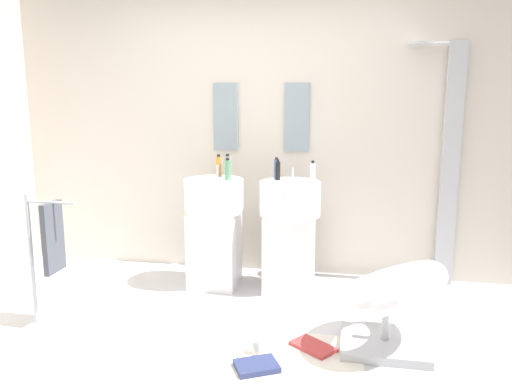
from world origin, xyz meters
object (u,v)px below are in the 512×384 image
object	(u,v)px
soap_bottle_black	(278,170)
pedestal_sink_right	(290,231)
soap_bottle_clear	(313,172)
magazine_navy	(257,366)
soap_bottle_blue	(276,169)
soap_bottle_grey	(228,166)
shower_column	(449,161)
soap_bottle_green	(228,170)
lounge_chair	(386,297)
magazine_red	(313,346)
soap_bottle_amber	(219,166)
towel_rack	(49,240)
pedestal_sink_left	(214,227)
coffee_mug	(257,347)

from	to	relation	value
soap_bottle_black	pedestal_sink_right	bearing A→B (deg)	-30.60
soap_bottle_clear	pedestal_sink_right	bearing A→B (deg)	-178.59
magazine_navy	soap_bottle_blue	bearing A→B (deg)	66.42
soap_bottle_grey	soap_bottle_blue	world-z (taller)	soap_bottle_grey
shower_column	soap_bottle_green	size ratio (longest dim) A/B	11.12
lounge_chair	magazine_red	size ratio (longest dim) A/B	3.66
pedestal_sink_right	lounge_chair	world-z (taller)	pedestal_sink_right
magazine_navy	soap_bottle_amber	world-z (taller)	soap_bottle_amber
soap_bottle_green	soap_bottle_amber	bearing A→B (deg)	125.03
soap_bottle_blue	lounge_chair	bearing A→B (deg)	-49.60
towel_rack	magazine_red	size ratio (longest dim) A/B	3.31
soap_bottle_green	pedestal_sink_right	bearing A→B (deg)	0.69
soap_bottle_grey	soap_bottle_clear	size ratio (longest dim) A/B	1.11
pedestal_sink_right	magazine_navy	xyz separation A→B (m)	(-0.03, -1.32, -0.48)
pedestal_sink_left	soap_bottle_black	xyz separation A→B (m)	(0.53, 0.07, 0.50)
towel_rack	soap_bottle_blue	xyz separation A→B (m)	(1.44, 1.10, 0.38)
shower_column	coffee_mug	world-z (taller)	shower_column
shower_column	soap_bottle_clear	xyz separation A→B (m)	(-1.10, -0.38, -0.07)
towel_rack	soap_bottle_black	bearing A→B (deg)	35.33
pedestal_sink_left	magazine_navy	size ratio (longest dim) A/B	4.08
magazine_navy	coffee_mug	size ratio (longest dim) A/B	2.81
magazine_red	soap_bottle_black	world-z (taller)	soap_bottle_black
pedestal_sink_left	soap_bottle_clear	xyz separation A→B (m)	(0.83, 0.00, 0.50)
towel_rack	soap_bottle_clear	size ratio (longest dim) A/B	5.34
towel_rack	magazine_navy	size ratio (longest dim) A/B	3.77
lounge_chair	magazine_navy	world-z (taller)	lounge_chair
lounge_chair	magazine_red	world-z (taller)	lounge_chair
pedestal_sink_right	soap_bottle_amber	distance (m)	0.84
shower_column	soap_bottle_green	xyz separation A→B (m)	(-1.80, -0.39, -0.07)
magazine_red	magazine_navy	xyz separation A→B (m)	(-0.32, -0.32, 0.01)
soap_bottle_clear	soap_bottle_blue	xyz separation A→B (m)	(-0.31, 0.13, 0.00)
soap_bottle_clear	magazine_red	bearing A→B (deg)	-84.19
magazine_navy	soap_bottle_black	xyz separation A→B (m)	(-0.08, 1.39, 0.98)
coffee_mug	soap_bottle_black	bearing A→B (deg)	92.33
pedestal_sink_right	soap_bottle_blue	size ratio (longest dim) A/B	5.69
soap_bottle_clear	soap_bottle_blue	world-z (taller)	soap_bottle_blue
pedestal_sink_right	magazine_red	distance (m)	1.15
pedestal_sink_left	towel_rack	size ratio (longest dim) A/B	1.08
magazine_red	soap_bottle_amber	bearing A→B (deg)	165.51
magazine_navy	soap_bottle_grey	xyz separation A→B (m)	(-0.53, 1.47, 0.99)
magazine_navy	soap_bottle_green	bearing A→B (deg)	82.84
pedestal_sink_left	magazine_navy	world-z (taller)	pedestal_sink_left
shower_column	soap_bottle_amber	world-z (taller)	shower_column
towel_rack	soap_bottle_grey	world-z (taller)	soap_bottle_grey
soap_bottle_amber	soap_bottle_blue	bearing A→B (deg)	-4.38
towel_rack	magazine_navy	xyz separation A→B (m)	(1.54, -0.35, -0.60)
pedestal_sink_left	magazine_navy	xyz separation A→B (m)	(0.61, -1.32, -0.48)
pedestal_sink_left	pedestal_sink_right	distance (m)	0.64
magazine_red	soap_bottle_amber	distance (m)	1.80
shower_column	towel_rack	bearing A→B (deg)	-154.62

